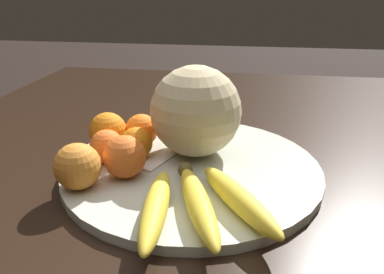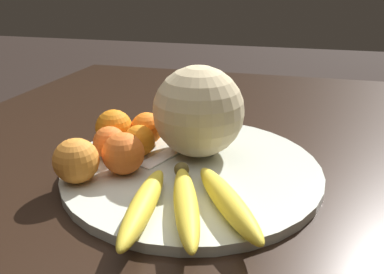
# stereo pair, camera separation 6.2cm
# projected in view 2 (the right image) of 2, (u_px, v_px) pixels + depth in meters

# --- Properties ---
(kitchen_table) EXTENTS (1.61, 1.16, 0.73)m
(kitchen_table) POSITION_uv_depth(u_px,v_px,m) (171.00, 217.00, 0.66)
(kitchen_table) COLOR black
(kitchen_table) RESTS_ON ground_plane
(fruit_bowl) EXTENTS (0.44, 0.44, 0.02)m
(fruit_bowl) POSITION_uv_depth(u_px,v_px,m) (192.00, 167.00, 0.65)
(fruit_bowl) COLOR beige
(fruit_bowl) RESTS_ON kitchen_table
(melon) EXTENTS (0.16, 0.16, 0.16)m
(melon) POSITION_uv_depth(u_px,v_px,m) (198.00, 111.00, 0.65)
(melon) COLOR beige
(melon) RESTS_ON fruit_bowl
(banana_bunch) EXTENTS (0.23, 0.20, 0.03)m
(banana_bunch) POSITION_uv_depth(u_px,v_px,m) (187.00, 203.00, 0.50)
(banana_bunch) COLOR brown
(banana_bunch) RESTS_ON fruit_bowl
(orange_front_left) EXTENTS (0.07, 0.07, 0.07)m
(orange_front_left) POSITION_uv_depth(u_px,v_px,m) (123.00, 153.00, 0.60)
(orange_front_left) COLOR orange
(orange_front_left) RESTS_ON fruit_bowl
(orange_front_right) EXTENTS (0.07, 0.07, 0.07)m
(orange_front_right) POSITION_uv_depth(u_px,v_px,m) (114.00, 128.00, 0.71)
(orange_front_right) COLOR orange
(orange_front_right) RESTS_ON fruit_bowl
(orange_mid_center) EXTENTS (0.07, 0.07, 0.07)m
(orange_mid_center) POSITION_uv_depth(u_px,v_px,m) (76.00, 161.00, 0.57)
(orange_mid_center) COLOR orange
(orange_mid_center) RESTS_ON fruit_bowl
(orange_back_left) EXTENTS (0.06, 0.06, 0.06)m
(orange_back_left) POSITION_uv_depth(u_px,v_px,m) (139.00, 141.00, 0.66)
(orange_back_left) COLOR orange
(orange_back_left) RESTS_ON fruit_bowl
(orange_back_right) EXTENTS (0.06, 0.06, 0.06)m
(orange_back_right) POSITION_uv_depth(u_px,v_px,m) (147.00, 128.00, 0.71)
(orange_back_right) COLOR orange
(orange_back_right) RESTS_ON fruit_bowl
(orange_top_small) EXTENTS (0.06, 0.06, 0.06)m
(orange_top_small) POSITION_uv_depth(u_px,v_px,m) (110.00, 143.00, 0.65)
(orange_top_small) COLOR orange
(orange_top_small) RESTS_ON fruit_bowl
(produce_tag) EXTENTS (0.09, 0.06, 0.00)m
(produce_tag) POSITION_uv_depth(u_px,v_px,m) (160.00, 158.00, 0.66)
(produce_tag) COLOR white
(produce_tag) RESTS_ON fruit_bowl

